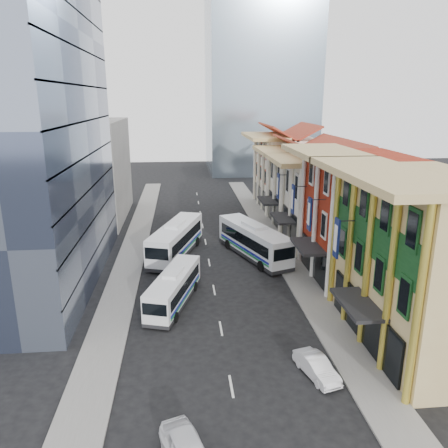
{
  "coord_description": "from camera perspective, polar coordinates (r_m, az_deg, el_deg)",
  "views": [
    {
      "loc": [
        -2.66,
        -21.71,
        16.96
      ],
      "look_at": [
        1.36,
        19.57,
        4.96
      ],
      "focal_mm": 35.0,
      "sensor_mm": 36.0,
      "label": 1
    }
  ],
  "objects": [
    {
      "name": "sidewalk_left",
      "position": [
        47.22,
        -12.35,
        -5.21
      ],
      "size": [
        3.0,
        90.0,
        0.15
      ],
      "primitive_type": "cube",
      "color": "slate",
      "rests_on": "ground"
    },
    {
      "name": "bus_left_near",
      "position": [
        37.61,
        -6.56,
        -8.2
      ],
      "size": [
        4.9,
        9.75,
        3.05
      ],
      "primitive_type": null,
      "rotation": [
        0.0,
        0.0,
        -0.29
      ],
      "color": "silver",
      "rests_on": "ground"
    },
    {
      "name": "shophouse_red",
      "position": [
        43.55,
        17.13,
        0.83
      ],
      "size": [
        8.0,
        10.0,
        12.0
      ],
      "primitive_type": "cube",
      "color": "maroon",
      "rests_on": "ground"
    },
    {
      "name": "sidewalk_right",
      "position": [
        48.17,
        8.22,
        -4.56
      ],
      "size": [
        3.0,
        90.0,
        0.15
      ],
      "primitive_type": "cube",
      "color": "slate",
      "rests_on": "ground"
    },
    {
      "name": "shophouse_cream_far",
      "position": [
        70.67,
        8.2,
        6.64
      ],
      "size": [
        8.0,
        12.0,
        11.0
      ],
      "primitive_type": "cube",
      "color": "white",
      "rests_on": "ground"
    },
    {
      "name": "shophouse_cream_near",
      "position": [
        52.39,
        13.14,
        2.51
      ],
      "size": [
        8.0,
        9.0,
        10.0
      ],
      "primitive_type": "cube",
      "color": "white",
      "rests_on": "ground"
    },
    {
      "name": "bus_left_far",
      "position": [
        48.73,
        -6.29,
        -1.94
      ],
      "size": [
        6.38,
        12.23,
        3.83
      ],
      "primitive_type": null,
      "rotation": [
        0.0,
        0.0,
        -0.32
      ],
      "color": "white",
      "rests_on": "ground"
    },
    {
      "name": "shophouse_cream_mid",
      "position": [
        60.78,
        10.49,
        4.52
      ],
      "size": [
        8.0,
        9.0,
        10.0
      ],
      "primitive_type": "cube",
      "color": "white",
      "rests_on": "ground"
    },
    {
      "name": "ground",
      "position": [
        27.68,
        1.21,
        -21.65
      ],
      "size": [
        200.0,
        200.0,
        0.0
      ],
      "primitive_type": "plane",
      "color": "black",
      "rests_on": "ground"
    },
    {
      "name": "shophouse_tan",
      "position": [
        33.33,
        24.9,
        -4.62
      ],
      "size": [
        8.0,
        14.0,
        12.0
      ],
      "primitive_type": "cube",
      "color": "tan",
      "rests_on": "ground"
    },
    {
      "name": "office_block_far",
      "position": [
        65.85,
        -17.31,
        6.71
      ],
      "size": [
        10.0,
        18.0,
        14.0
      ],
      "primitive_type": "cube",
      "color": "gray",
      "rests_on": "ground"
    },
    {
      "name": "bus_right",
      "position": [
        48.04,
        3.92,
        -2.13
      ],
      "size": [
        6.85,
        12.3,
        3.87
      ],
      "primitive_type": null,
      "rotation": [
        0.0,
        0.0,
        0.36
      ],
      "color": "white",
      "rests_on": "ground"
    },
    {
      "name": "sedan_right",
      "position": [
        29.54,
        12.0,
        -17.8
      ],
      "size": [
        2.32,
        4.06,
        1.27
      ],
      "primitive_type": "imported",
      "rotation": [
        0.0,
        0.0,
        0.27
      ],
      "color": "white",
      "rests_on": "ground"
    },
    {
      "name": "office_tower",
      "position": [
        43.21,
        -25.54,
        12.01
      ],
      "size": [
        12.0,
        26.0,
        30.0
      ],
      "primitive_type": "cube",
      "color": "#3F4964",
      "rests_on": "ground"
    }
  ]
}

